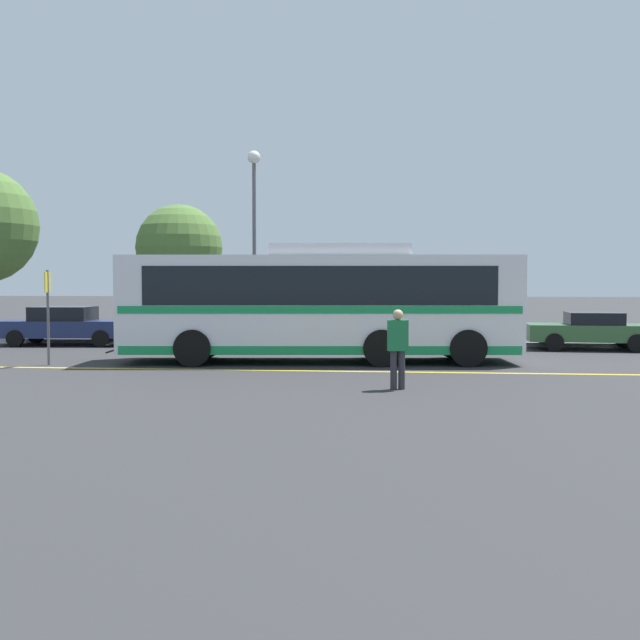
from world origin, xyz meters
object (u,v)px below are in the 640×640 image
parked_car_2 (420,327)px  bus_stop_sign (48,305)px  parked_car_0 (66,325)px  parked_car_1 (231,327)px  transit_bus (320,302)px  parked_car_3 (591,330)px  tree_0 (179,248)px  pedestrian_0 (398,344)px  street_lamp (254,209)px

parked_car_2 → bus_stop_sign: (-10.23, -6.21, 0.88)m
parked_car_0 → parked_car_1: parked_car_1 is taller
transit_bus → parked_car_2: 5.56m
parked_car_2 → parked_car_3: parked_car_2 is taller
transit_bus → parked_car_2: (2.93, 4.63, -0.96)m
tree_0 → parked_car_1: bearing=-59.5°
tree_0 → parked_car_2: bearing=-30.9°
parked_car_0 → tree_0: size_ratio=0.89×
transit_bus → parked_car_2: size_ratio=2.53×
transit_bus → bus_stop_sign: bearing=96.5°
pedestrian_0 → transit_bus: bearing=104.3°
parked_car_0 → bus_stop_sign: 7.01m
parked_car_2 → street_lamp: (-6.13, 2.09, 4.26)m
parked_car_0 → bus_stop_sign: size_ratio=1.93×
parked_car_0 → street_lamp: size_ratio=0.70×
parked_car_3 → bus_stop_sign: bearing=115.7°
parked_car_0 → pedestrian_0: bearing=44.6°
pedestrian_0 → street_lamp: bearing=106.1°
transit_bus → bus_stop_sign: size_ratio=4.43×
parked_car_3 → parked_car_2: bearing=96.3°
tree_0 → pedestrian_0: bearing=-59.5°
parked_car_3 → parked_car_0: bearing=93.6°
parked_car_1 → parked_car_2: (6.50, 0.19, 0.02)m
parked_car_1 → tree_0: tree_0 is taller
tree_0 → bus_stop_sign: bearing=-90.0°
parked_car_3 → bus_stop_sign: bus_stop_sign is taller
tree_0 → parked_car_3: bearing=-20.2°
transit_bus → parked_car_3: 9.99m
parked_car_1 → bus_stop_sign: (-3.73, -6.02, 0.90)m
parked_car_1 → bus_stop_sign: 7.14m
street_lamp → parked_car_3: bearing=-8.8°
parked_car_2 → pedestrian_0: 9.97m
parked_car_0 → parked_car_1: bearing=80.7°
pedestrian_0 → street_lamp: size_ratio=0.23×
parked_car_1 → parked_car_2: parked_car_2 is taller
bus_stop_sign → tree_0: size_ratio=0.46×
pedestrian_0 → tree_0: tree_0 is taller
pedestrian_0 → bus_stop_sign: 10.22m
transit_bus → bus_stop_sign: transit_bus is taller
pedestrian_0 → parked_car_1: bearing=112.6°
parked_car_2 → pedestrian_0: bearing=-1.9°
parked_car_2 → parked_car_3: bearing=95.0°
parked_car_0 → parked_car_3: (18.44, -0.02, -0.05)m
parked_car_2 → tree_0: size_ratio=0.80×
parked_car_0 → pedestrian_0: size_ratio=2.98×
pedestrian_0 → bus_stop_sign: bearing=150.5°
parked_car_2 → pedestrian_0: (-0.74, -9.94, 0.21)m
pedestrian_0 → bus_stop_sign: size_ratio=0.65×
bus_stop_sign → street_lamp: 9.86m
parked_car_2 → bus_stop_sign: bearing=-56.3°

